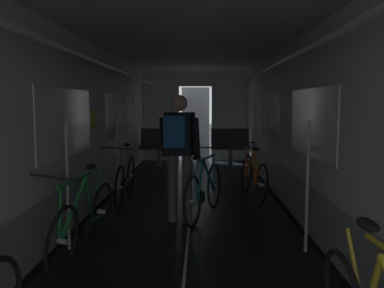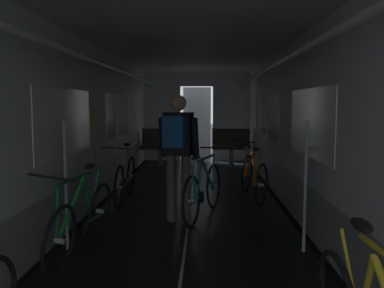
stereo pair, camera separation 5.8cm
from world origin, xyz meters
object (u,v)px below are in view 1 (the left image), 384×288
Objects in this scene: bench_seat_far_left at (159,143)px; bench_seat_far_right at (230,144)px; bicycle_orange at (253,176)px; bicycle_green at (84,220)px; person_cyclist_aisle at (179,146)px; bicycle_silver at (125,178)px; bicycle_teal_in_aisle at (204,190)px.

bench_seat_far_left is 1.80m from bench_seat_far_right.
bench_seat_far_left is 4.06m from bicycle_orange.
bench_seat_far_left and bicycle_orange have the same top height.
bicycle_orange is at bearing -61.72° from bench_seat_far_left.
person_cyclist_aisle is (0.92, 1.21, 0.63)m from bicycle_green.
bicycle_silver is 1.55m from bicycle_teal_in_aisle.
bench_seat_far_right is 3.58m from bicycle_orange.
bench_seat_far_left is 1.00× the size of bench_seat_far_right.
bicycle_green is at bearing -127.25° from person_cyclist_aisle.
person_cyclist_aisle is (-1.03, -4.94, 0.45)m from bench_seat_far_right.
bicycle_silver is 2.10m from bicycle_orange.
bicycle_green is at bearing -89.66° from bicycle_silver.
bicycle_silver is (-0.01, 2.37, 0.00)m from bicycle_green.
person_cyclist_aisle reaches higher than bench_seat_far_right.
bench_seat_far_right is at bearing 78.20° from person_cyclist_aisle.
bench_seat_far_right is 6.45m from bicycle_green.
bicycle_orange is (1.92, -3.57, -0.19)m from bench_seat_far_left.
bicycle_teal_in_aisle is at bearing -76.76° from bench_seat_far_left.
bicycle_orange is at bearing 49.96° from person_cyclist_aisle.
bicycle_orange reaches higher than bicycle_teal_in_aisle.
bench_seat_far_right is at bearing 81.51° from bicycle_teal_in_aisle.
person_cyclist_aisle is 1.03× the size of bicycle_teal_in_aisle.
bench_seat_far_left is 6.15m from bicycle_green.
person_cyclist_aisle reaches higher than bicycle_orange.
bicycle_orange is 1.00× the size of person_cyclist_aisle.
bicycle_silver is at bearing -92.48° from bench_seat_far_left.
bench_seat_far_left and bench_seat_far_right have the same top height.
bicycle_green is 1.00× the size of bicycle_silver.
bench_seat_far_right is 0.58× the size of person_cyclist_aisle.
bicycle_green is at bearing -91.39° from bench_seat_far_left.
bicycle_green is 1.04× the size of bicycle_teal_in_aisle.
bicycle_teal_in_aisle is at bearing -126.46° from bicycle_orange.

